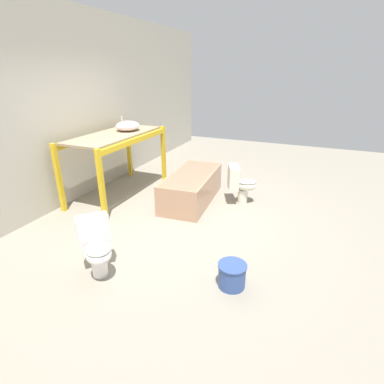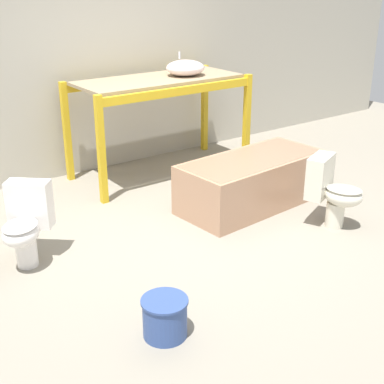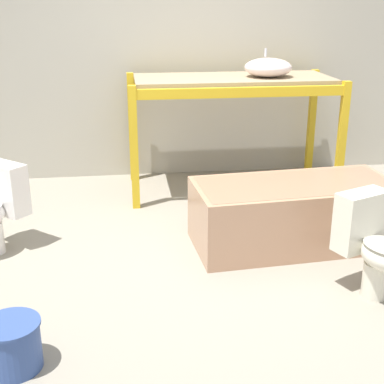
# 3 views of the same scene
# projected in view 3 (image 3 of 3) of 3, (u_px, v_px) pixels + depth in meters

# --- Properties ---
(ground_plane) EXTENTS (12.00, 12.00, 0.00)m
(ground_plane) POSITION_uv_depth(u_px,v_px,m) (193.00, 253.00, 4.14)
(ground_plane) COLOR gray
(warehouse_wall_rear) EXTENTS (10.80, 0.08, 3.20)m
(warehouse_wall_rear) POSITION_uv_depth(u_px,v_px,m) (167.00, 25.00, 5.55)
(warehouse_wall_rear) COLOR #B2AD9E
(warehouse_wall_rear) RESTS_ON ground_plane
(shelving_rack) EXTENTS (2.04, 0.92, 1.15)m
(shelving_rack) POSITION_uv_depth(u_px,v_px,m) (232.00, 93.00, 5.24)
(shelving_rack) COLOR gold
(shelving_rack) RESTS_ON ground_plane
(sink_basin) EXTENTS (0.46, 0.43, 0.26)m
(sink_basin) POSITION_uv_depth(u_px,v_px,m) (268.00, 67.00, 5.14)
(sink_basin) COLOR silver
(sink_basin) RESTS_ON shelving_rack
(bathtub_main) EXTENTS (1.63, 0.83, 0.51)m
(bathtub_main) POSITION_uv_depth(u_px,v_px,m) (294.00, 209.00, 4.22)
(bathtub_main) COLOR tan
(bathtub_main) RESTS_ON ground_plane
(toilet_near) EXTENTS (0.49, 0.58, 0.68)m
(toilet_near) POSITION_uv_depth(u_px,v_px,m) (373.00, 243.00, 3.47)
(toilet_near) COLOR silver
(toilet_near) RESTS_ON ground_plane
(bucket_white) EXTENTS (0.32, 0.32, 0.28)m
(bucket_white) POSITION_uv_depth(u_px,v_px,m) (12.00, 344.00, 2.81)
(bucket_white) COLOR #334C8C
(bucket_white) RESTS_ON ground_plane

